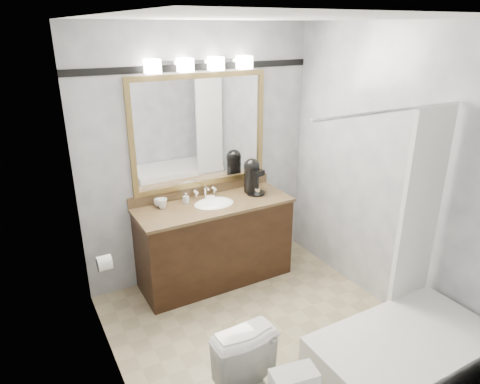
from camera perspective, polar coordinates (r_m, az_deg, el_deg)
room at (r=3.17m, az=4.40°, el=-1.05°), size 2.42×2.62×2.52m
vanity at (r=4.32m, az=-3.38°, el=-6.50°), size 1.53×0.58×0.97m
mirror at (r=4.17m, az=-5.32°, el=8.01°), size 1.40×0.04×1.10m
vanity_light_bar at (r=4.03m, az=-5.30°, el=16.66°), size 1.02×0.14×0.12m
accent_stripe at (r=4.09m, az=-5.68°, el=16.25°), size 2.40×0.01×0.06m
bathtub at (r=3.45m, az=21.01°, el=-19.45°), size 1.30×0.75×1.96m
tp_roll at (r=3.59m, az=-17.64°, el=-8.99°), size 0.11×0.12×0.12m
tissue_box at (r=2.36m, az=7.21°, el=-23.56°), size 0.25×0.17×0.10m
coffee_maker at (r=4.34m, az=1.65°, el=2.23°), size 0.19×0.24×0.36m
cup_left at (r=4.14m, az=-10.83°, el=-1.35°), size 0.10×0.10×0.07m
cup_right at (r=4.08m, az=-10.33°, el=-1.50°), size 0.11×0.11×0.09m
soap_bottle_a at (r=4.16m, az=-7.23°, el=-0.78°), size 0.06×0.06×0.10m
soap_bar at (r=4.24m, az=-4.04°, el=-0.75°), size 0.11×0.09×0.03m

